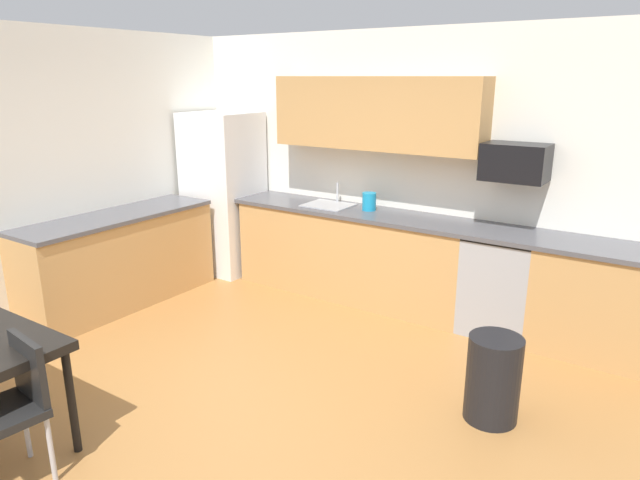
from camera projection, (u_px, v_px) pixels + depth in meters
name	position (u px, v px, depth m)	size (l,w,h in m)	color
ground_plane	(241.00, 410.00, 3.95)	(12.00, 12.00, 0.00)	#9E6B38
wall_back	(411.00, 169.00, 5.69)	(5.80, 0.10, 2.70)	white
wall_left	(9.00, 182.00, 4.99)	(0.10, 5.80, 2.70)	white
cabinet_run_back	(351.00, 254.00, 5.92)	(2.54, 0.60, 0.90)	tan
cabinet_run_back_right	(598.00, 303.00, 4.65)	(1.01, 0.60, 0.90)	tan
cabinet_run_left	(120.00, 261.00, 5.69)	(0.60, 2.00, 0.90)	tan
countertop_back	(394.00, 217.00, 5.53)	(4.80, 0.64, 0.04)	#4C4C51
countertop_left	(115.00, 216.00, 5.56)	(0.64, 2.00, 0.04)	#4C4C51
upper_cabinets_back	(376.00, 113.00, 5.52)	(2.20, 0.34, 0.70)	tan
refrigerator	(224.00, 193.00, 6.63)	(0.76, 0.70, 1.86)	white
oven_range	(501.00, 283.00, 5.08)	(0.60, 0.60, 0.91)	#999BA0
microwave	(515.00, 162.00, 4.86)	(0.54, 0.36, 0.32)	black
sink_basin	(328.00, 211.00, 5.95)	(0.48, 0.40, 0.14)	#A5A8AD
sink_faucet	(337.00, 193.00, 6.05)	(0.02, 0.02, 0.24)	#B2B5BA
chair_near_table	(12.00, 401.00, 3.15)	(0.45, 0.45, 0.85)	black
trash_bin	(493.00, 379.00, 3.78)	(0.36, 0.36, 0.60)	black
kettle	(369.00, 202.00, 5.71)	(0.14, 0.14, 0.20)	#198CBF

